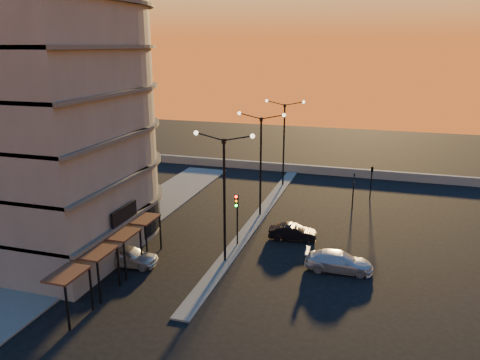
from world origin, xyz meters
name	(u,v)px	position (x,y,z in m)	size (l,w,h in m)	color
ground	(225,262)	(0.00, 0.00, 0.00)	(120.00, 120.00, 0.00)	black
sidewalk_west	(125,225)	(-10.50, 4.00, 0.06)	(5.00, 40.00, 0.12)	#51514E
median	(260,215)	(0.00, 10.00, 0.06)	(1.20, 36.00, 0.12)	#51514E
parapet	(309,169)	(2.00, 26.00, 0.50)	(44.00, 0.50, 1.00)	slate
building	(45,90)	(-14.00, 0.03, 11.91)	(14.35, 17.08, 25.00)	#636057
streetlamp_near	(224,188)	(0.00, 0.00, 5.59)	(4.32, 0.32, 9.51)	black
streetlamp_mid	(261,156)	(0.00, 10.00, 5.59)	(4.32, 0.32, 9.51)	black
streetlamp_far	(284,136)	(0.00, 20.00, 5.59)	(4.32, 0.32, 9.51)	black
traffic_light_main	(237,211)	(0.00, 2.87, 2.89)	(0.28, 0.44, 4.25)	black
signal_east_a	(353,191)	(8.00, 14.00, 1.93)	(0.13, 0.16, 3.60)	black
signal_east_b	(372,169)	(9.50, 18.00, 3.10)	(0.42, 1.99, 3.60)	black
car_hatchback	(128,256)	(-6.38, -2.58, 0.72)	(1.70, 4.22, 1.44)	#B3B7BB
car_sedan	(292,232)	(3.89, 5.44, 0.63)	(1.33, 3.80, 1.25)	black
car_wagon	(339,261)	(8.00, 1.03, 0.68)	(1.90, 4.68, 1.36)	#B4B8BD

